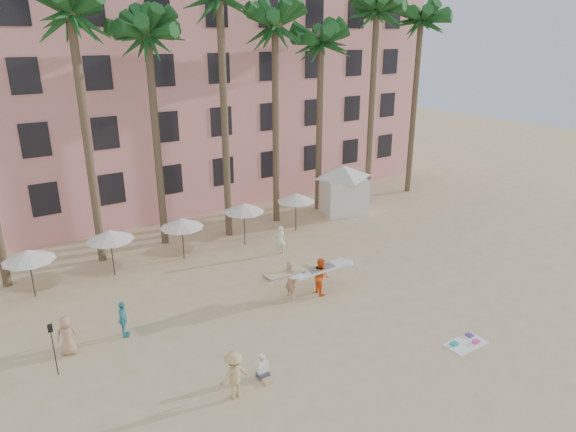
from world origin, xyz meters
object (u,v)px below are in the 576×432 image
Objects in this scene: pink_hotel at (204,91)px; carrier_white at (321,275)px; cabana at (343,184)px; carrier_yellow at (291,277)px.

pink_hotel is 11.36× the size of carrier_white.
cabana is at bearing 45.82° from carrier_white.
carrier_white is (1.52, -0.48, -0.07)m from carrier_yellow.
pink_hotel is 22.69m from carrier_white.
cabana is (5.09, -12.00, -5.93)m from pink_hotel.
cabana reaches higher than carrier_white.
cabana is 1.88× the size of carrier_yellow.
carrier_yellow is at bearing -140.15° from cabana.
carrier_yellow reaches higher than carrier_white.
pink_hotel is 22.53m from carrier_yellow.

